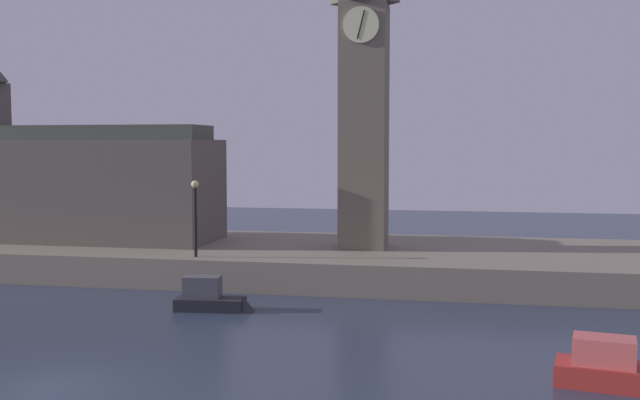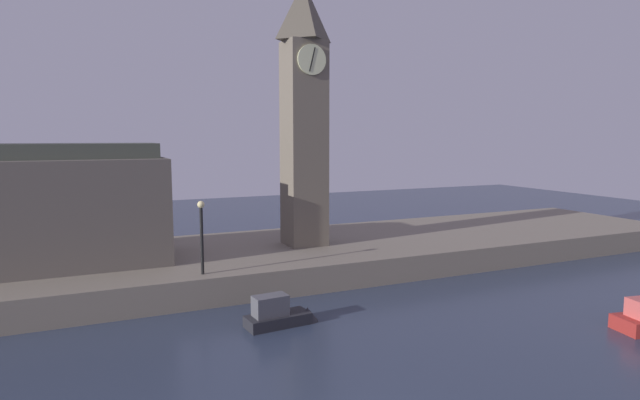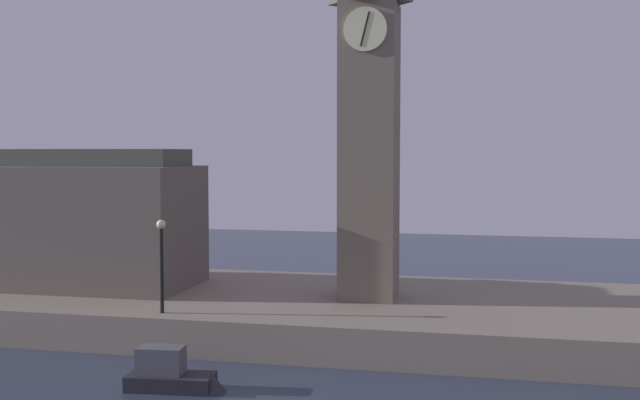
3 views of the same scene
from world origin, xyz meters
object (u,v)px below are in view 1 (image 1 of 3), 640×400
at_px(clock_tower, 364,87).
at_px(boat_barge_dark, 215,299).
at_px(parliament_hall, 76,181).
at_px(streetlamp, 195,209).
at_px(boat_dinghy_red, 632,371).

distance_m(clock_tower, boat_barge_dark, 14.17).
distance_m(parliament_hall, streetlamp, 10.45).
relative_size(clock_tower, parliament_hall, 1.08).
xyz_separation_m(clock_tower, boat_dinghy_red, (9.97, -16.58, -9.42)).
bearing_deg(boat_dinghy_red, clock_tower, 121.02).
distance_m(clock_tower, streetlamp, 10.79).
height_order(clock_tower, boat_barge_dark, clock_tower).
relative_size(streetlamp, boat_dinghy_red, 0.85).
xyz_separation_m(clock_tower, parliament_hall, (-16.60, 0.28, -5.07)).
bearing_deg(boat_barge_dark, streetlamp, 119.28).
xyz_separation_m(clock_tower, boat_barge_dark, (-4.97, -9.35, -9.42)).
bearing_deg(boat_dinghy_red, parliament_hall, 147.60).
bearing_deg(parliament_hall, boat_dinghy_red, -32.40).
xyz_separation_m(parliament_hall, streetlamp, (9.08, -5.07, -1.00)).
relative_size(parliament_hall, streetlamp, 4.06).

